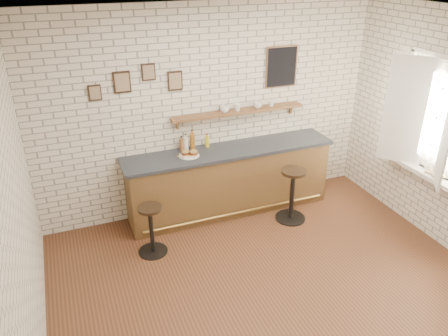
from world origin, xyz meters
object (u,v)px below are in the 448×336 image
(bar_counter, at_px, (230,180))
(sandwich_plate, at_px, (189,155))
(book_upper, at_px, (431,173))
(bar_stool_right, at_px, (292,193))
(bar_stool_left, at_px, (151,228))
(shelf_cup_d, at_px, (271,103))
(shelf_cup_c, at_px, (258,105))
(bitters_bottle_white, at_px, (186,143))
(bitters_bottle_brown, at_px, (182,145))
(shelf_cup_a, at_px, (224,109))
(condiment_bottle_yellow, at_px, (207,141))
(ciabatta_sandwich, at_px, (190,153))
(bitters_bottle_amber, at_px, (192,141))
(shelf_cup_b, at_px, (237,107))
(book_lower, at_px, (432,175))

(bar_counter, height_order, sandwich_plate, sandwich_plate)
(sandwich_plate, distance_m, book_upper, 3.21)
(bar_stool_right, bearing_deg, sandwich_plate, 157.68)
(bar_stool_left, xyz_separation_m, shelf_cup_d, (2.08, 0.82, 1.18))
(bar_counter, height_order, shelf_cup_c, shelf_cup_c)
(bitters_bottle_white, height_order, shelf_cup_c, shelf_cup_c)
(bitters_bottle_brown, relative_size, bar_stool_left, 0.32)
(bitters_bottle_brown, xyz_separation_m, shelf_cup_a, (0.65, 0.00, 0.45))
(bitters_bottle_brown, distance_m, condiment_bottle_yellow, 0.38)
(ciabatta_sandwich, relative_size, bitters_bottle_amber, 0.80)
(sandwich_plate, bearing_deg, condiment_bottle_yellow, 31.47)
(bitters_bottle_white, relative_size, shelf_cup_b, 2.22)
(ciabatta_sandwich, distance_m, shelf_cup_d, 1.45)
(bar_stool_right, height_order, shelf_cup_a, shelf_cup_a)
(bar_counter, xyz_separation_m, bitters_bottle_amber, (-0.49, 0.20, 0.63))
(bitters_bottle_brown, distance_m, shelf_cup_c, 1.26)
(bar_counter, relative_size, bitters_bottle_brown, 14.10)
(shelf_cup_d, bearing_deg, book_lower, -76.27)
(book_lower, bearing_deg, book_upper, 70.39)
(sandwich_plate, bearing_deg, bitters_bottle_amber, 60.20)
(book_lower, bearing_deg, shelf_cup_d, 109.58)
(bitters_bottle_amber, bearing_deg, book_lower, -33.50)
(shelf_cup_a, xyz_separation_m, book_upper, (2.20, -1.76, -0.59))
(condiment_bottle_yellow, xyz_separation_m, bar_stool_left, (-1.06, -0.82, -0.73))
(bar_stool_left, bearing_deg, book_lower, -15.31)
(book_upper, bearing_deg, bitters_bottle_white, -175.12)
(shelf_cup_a, height_order, shelf_cup_d, shelf_cup_a)
(shelf_cup_a, xyz_separation_m, book_lower, (2.20, -1.79, -0.61))
(shelf_cup_c, bearing_deg, bar_counter, 121.43)
(shelf_cup_d, bearing_deg, shelf_cup_b, 154.54)
(bitters_bottle_white, xyz_separation_m, shelf_cup_b, (0.79, 0.00, 0.44))
(sandwich_plate, height_order, bitters_bottle_brown, bitters_bottle_brown)
(book_upper, bearing_deg, bitters_bottle_brown, -174.54)
(ciabatta_sandwich, xyz_separation_m, shelf_cup_b, (0.80, 0.21, 0.49))
(bitters_bottle_brown, distance_m, book_upper, 3.36)
(bitters_bottle_brown, xyz_separation_m, shelf_cup_b, (0.85, 0.00, 0.45))
(shelf_cup_d, bearing_deg, ciabatta_sandwich, 163.58)
(shelf_cup_c, xyz_separation_m, book_upper, (1.68, -1.76, -0.59))
(bitters_bottle_amber, xyz_separation_m, bar_stool_left, (-0.84, -0.82, -0.77))
(bar_counter, distance_m, book_upper, 2.74)
(condiment_bottle_yellow, relative_size, bar_stool_left, 0.30)
(bitters_bottle_brown, bearing_deg, condiment_bottle_yellow, 0.00)
(bitters_bottle_brown, relative_size, shelf_cup_b, 1.98)
(ciabatta_sandwich, distance_m, book_lower, 3.22)
(bitters_bottle_brown, relative_size, shelf_cup_d, 2.36)
(bar_counter, bearing_deg, shelf_cup_c, 21.05)
(bar_stool_left, xyz_separation_m, bar_stool_right, (2.08, 0.05, 0.06))
(bitters_bottle_amber, bearing_deg, bitters_bottle_white, -180.00)
(bar_stool_right, height_order, shelf_cup_c, shelf_cup_c)
(bitters_bottle_white, distance_m, shelf_cup_d, 1.40)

